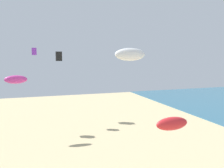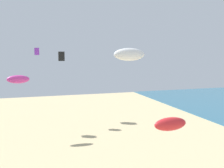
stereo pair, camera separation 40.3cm
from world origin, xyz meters
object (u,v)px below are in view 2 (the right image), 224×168
kite_magenta_parafoil (18,79)px  kite_white_parafoil (129,54)px  kite_red_parafoil (170,124)px  kite_purple_box (37,51)px  kite_black_box (61,56)px

kite_magenta_parafoil → kite_white_parafoil: kite_white_parafoil is taller
kite_red_parafoil → kite_white_parafoil: (-1.35, 3.36, 4.18)m
kite_magenta_parafoil → kite_purple_box: (2.09, 5.84, 3.45)m
kite_purple_box → kite_black_box: bearing=28.4°
kite_red_parafoil → kite_white_parafoil: kite_white_parafoil is taller
kite_red_parafoil → kite_purple_box: bearing=109.2°
kite_red_parafoil → kite_black_box: bearing=100.0°
kite_red_parafoil → kite_purple_box: 24.80m
kite_magenta_parafoil → kite_white_parafoil: 16.54m
kite_black_box → kite_purple_box: size_ratio=1.43×
kite_white_parafoil → kite_red_parafoil: bearing=-68.2°
kite_magenta_parafoil → kite_red_parafoil: bearing=-59.5°
kite_magenta_parafoil → kite_black_box: bearing=53.9°
kite_magenta_parafoil → kite_black_box: (5.69, 7.79, 2.77)m
kite_red_parafoil → kite_black_box: (-4.40, 24.92, 4.16)m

